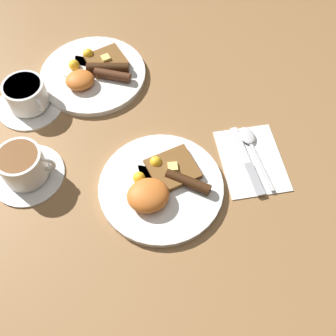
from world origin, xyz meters
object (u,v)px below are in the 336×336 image
(teacup_far, at_px, (27,97))
(knife, at_px, (248,164))
(breakfast_plate_near, at_px, (160,186))
(spoon, at_px, (250,142))
(teacup_near, at_px, (24,167))
(breakfast_plate_far, at_px, (93,73))

(teacup_far, distance_m, knife, 0.52)
(breakfast_plate_near, distance_m, knife, 0.20)
(breakfast_plate_near, relative_size, knife, 1.45)
(teacup_far, distance_m, spoon, 0.52)
(teacup_near, bearing_deg, breakfast_plate_far, 55.96)
(teacup_near, xyz_separation_m, teacup_far, (0.01, 0.19, -0.00))
(breakfast_plate_far, height_order, spoon, breakfast_plate_far)
(breakfast_plate_far, xyz_separation_m, teacup_near, (-0.17, -0.25, 0.02))
(teacup_far, bearing_deg, spoon, -25.34)
(breakfast_plate_far, height_order, teacup_far, teacup_far)
(breakfast_plate_far, bearing_deg, breakfast_plate_near, -75.08)
(breakfast_plate_near, height_order, spoon, breakfast_plate_near)
(breakfast_plate_far, bearing_deg, knife, -49.10)
(breakfast_plate_near, distance_m, teacup_far, 0.38)
(breakfast_plate_near, relative_size, breakfast_plate_far, 0.99)
(breakfast_plate_far, xyz_separation_m, teacup_far, (-0.16, -0.06, 0.02))
(breakfast_plate_near, bearing_deg, knife, 3.96)
(breakfast_plate_far, height_order, knife, breakfast_plate_far)
(knife, bearing_deg, breakfast_plate_near, 92.61)
(breakfast_plate_near, xyz_separation_m, teacup_near, (-0.26, 0.09, 0.02))
(teacup_far, relative_size, spoon, 0.93)
(breakfast_plate_far, relative_size, teacup_far, 1.65)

